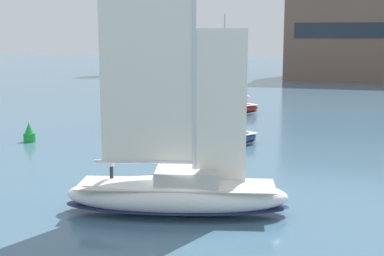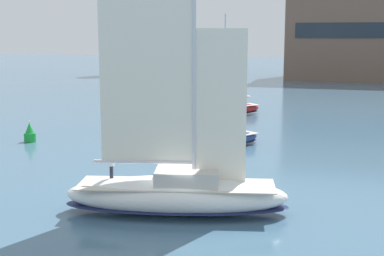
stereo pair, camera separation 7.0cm
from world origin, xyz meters
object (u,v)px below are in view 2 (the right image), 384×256
object	(u,v)px
sailboat_moored_near_marina	(229,109)
channel_buoy	(30,134)
sailboat_main	(177,191)
tree_shore_left	(118,32)
sailboat_moored_mid_channel	(189,89)
sailboat_moored_far_slip	(228,140)
tree_shore_center	(172,25)

from	to	relation	value
sailboat_moored_near_marina	channel_buoy	world-z (taller)	sailboat_moored_near_marina
sailboat_main	sailboat_moored_near_marina	bearing A→B (deg)	97.96
tree_shore_left	sailboat_moored_near_marina	size ratio (longest dim) A/B	1.21
sailboat_moored_mid_channel	sailboat_moored_far_slip	xyz separation A→B (m)	(14.51, -36.50, -0.30)
tree_shore_left	tree_shore_center	bearing A→B (deg)	-21.53
sailboat_moored_near_marina	sailboat_moored_far_slip	distance (m)	17.80
sailboat_main	sailboat_moored_near_marina	world-z (taller)	sailboat_main
sailboat_moored_near_marina	sailboat_moored_mid_channel	bearing A→B (deg)	119.32
tree_shore_left	tree_shore_center	xyz separation A→B (m)	(15.13, -5.97, 1.52)
sailboat_moored_near_marina	channel_buoy	xyz separation A→B (m)	(-13.85, -20.19, -0.05)
sailboat_moored_mid_channel	sailboat_moored_far_slip	distance (m)	39.28
tree_shore_left	channel_buoy	xyz separation A→B (m)	(24.91, -75.21, -9.29)
tree_shore_left	sailboat_main	distance (m)	100.43
sailboat_main	sailboat_moored_mid_channel	xyz separation A→B (m)	(-15.63, 54.11, -0.32)
tree_shore_center	sailboat_moored_near_marina	size ratio (longest dim) A/B	1.39
sailboat_main	sailboat_moored_near_marina	xyz separation A→B (m)	(-4.90, 35.00, -0.47)
tree_shore_left	sailboat_moored_near_marina	distance (m)	67.93
tree_shore_center	sailboat_moored_far_slip	xyz separation A→B (m)	(27.40, -66.44, -10.90)
sailboat_main	tree_shore_left	bearing A→B (deg)	115.87
sailboat_moored_near_marina	sailboat_moored_mid_channel	world-z (taller)	sailboat_moored_near_marina
sailboat_moored_near_marina	tree_shore_center	bearing A→B (deg)	115.72
sailboat_moored_near_marina	sailboat_main	bearing A→B (deg)	-82.04
tree_shore_left	sailboat_moored_far_slip	world-z (taller)	tree_shore_left
sailboat_moored_far_slip	sailboat_main	bearing A→B (deg)	-86.36
sailboat_moored_near_marina	channel_buoy	distance (m)	24.48
sailboat_moored_mid_channel	tree_shore_left	bearing A→B (deg)	127.97
sailboat_moored_near_marina	channel_buoy	bearing A→B (deg)	-124.44
sailboat_moored_near_marina	sailboat_moored_mid_channel	xyz separation A→B (m)	(-10.73, 19.10, 0.15)
tree_shore_left	sailboat_moored_mid_channel	xyz separation A→B (m)	(28.03, -35.91, -9.09)
tree_shore_left	sailboat_moored_mid_channel	bearing A→B (deg)	-52.03
tree_shore_center	sailboat_moored_far_slip	world-z (taller)	tree_shore_center
sailboat_main	sailboat_moored_near_marina	distance (m)	35.35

